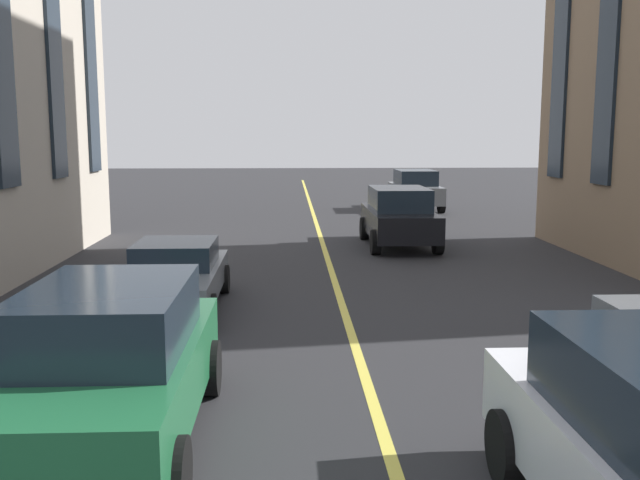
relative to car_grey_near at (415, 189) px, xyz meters
name	(u,v)px	position (x,y,z in m)	size (l,w,h in m)	color
lane_centre_line	(339,296)	(-18.00, 4.90, -0.96)	(80.00, 0.16, 0.01)	#D8C64C
car_grey_near	(415,189)	(0.00, 0.00, 0.00)	(4.70, 2.14, 1.88)	slate
car_green_mid	(110,364)	(-25.39, 8.05, 0.00)	(4.70, 2.14, 1.88)	#1E6038
car_black_parked_a	(399,216)	(-11.04, 2.50, 0.00)	(4.70, 2.14, 1.88)	black
car_grey_oncoming	(175,275)	(-18.92, 8.34, -0.27)	(4.40, 1.95, 1.37)	slate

